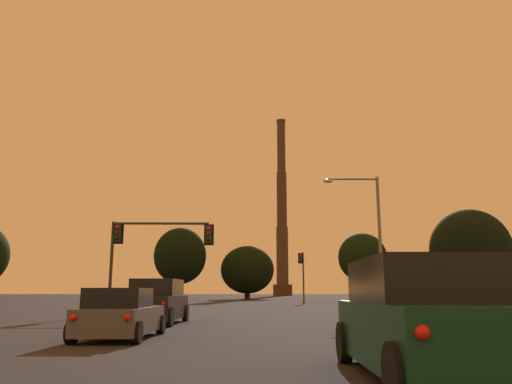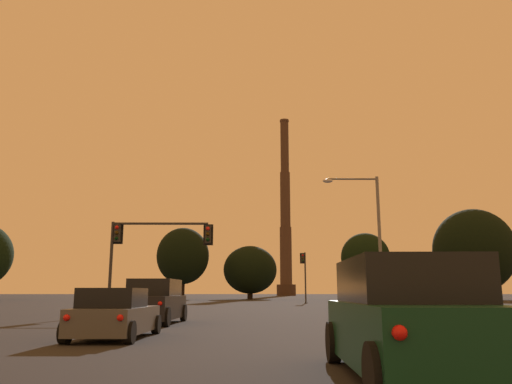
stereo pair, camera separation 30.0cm
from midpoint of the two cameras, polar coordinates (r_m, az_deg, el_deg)
name	(u,v)px [view 1 (the left image)]	position (r m, az deg, el deg)	size (l,w,h in m)	color
hatchback_left_lane_second	(121,315)	(15.42, -15.74, -13.39)	(1.99, 4.14, 1.44)	#4C4F54
suv_right_lane_third	(423,320)	(8.43, 17.52, -13.76)	(2.23, 4.95, 1.86)	#0F3823
suv_left_lane_front	(157,302)	(22.19, -11.65, -12.22)	(2.27, 4.97, 1.86)	black
traffic_light_far_right	(302,270)	(59.89, 5.16, -8.84)	(0.78, 0.50, 5.92)	#2D2D30
traffic_light_overhead_left	(147,243)	(30.00, -12.59, -5.68)	(6.10, 0.50, 5.38)	#2D2D30
street_lamp	(370,228)	(31.93, 12.67, -3.99)	(3.55, 0.36, 8.51)	slate
smokestack	(282,224)	(174.57, 2.94, -3.69)	(6.52, 6.52, 62.70)	#3C2B22
treeline_center_left	(471,251)	(92.80, 23.24, -6.18)	(13.63, 12.26, 15.27)	black
treeline_center_right	(363,258)	(87.96, 11.99, -7.35)	(8.30, 7.47, 11.25)	black
treeline_far_left	(180,256)	(88.78, -8.76, -7.23)	(9.11, 8.20, 12.41)	black
treeline_left_mid	(247,270)	(90.77, -1.09, -8.87)	(9.57, 8.62, 9.49)	black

